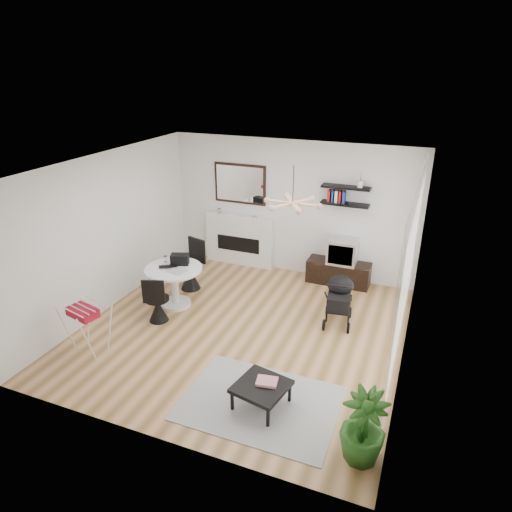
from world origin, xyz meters
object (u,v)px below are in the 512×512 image
at_px(stroller, 339,302).
at_px(potted_plant, 363,427).
at_px(crt_tv, 343,251).
at_px(tv_console, 338,272).
at_px(drying_rack, 88,328).
at_px(fireplace, 240,234).
at_px(coffee_table, 261,387).
at_px(dining_table, 174,281).

relative_size(stroller, potted_plant, 0.99).
bearing_deg(crt_tv, potted_plant, -75.01).
bearing_deg(potted_plant, tv_console, 105.67).
height_order(drying_rack, stroller, stroller).
xyz_separation_m(fireplace, coffee_table, (2.03, -3.96, -0.39)).
bearing_deg(fireplace, crt_tv, -3.84).
distance_m(crt_tv, dining_table, 3.23).
xyz_separation_m(stroller, coffee_table, (-0.45, -2.39, -0.09)).
bearing_deg(coffee_table, tv_console, 87.86).
bearing_deg(fireplace, drying_rack, -101.38).
bearing_deg(coffee_table, drying_rack, 177.16).
height_order(dining_table, coffee_table, dining_table).
xyz_separation_m(crt_tv, coffee_table, (-0.20, -3.81, -0.40)).
xyz_separation_m(crt_tv, dining_table, (-2.57, -1.95, -0.21)).
xyz_separation_m(crt_tv, drying_rack, (-3.00, -3.67, -0.28)).
distance_m(tv_console, crt_tv, 0.47).
relative_size(tv_console, drying_rack, 1.52).
relative_size(crt_tv, drying_rack, 0.69).
distance_m(fireplace, crt_tv, 2.24).
bearing_deg(potted_plant, coffee_table, 164.41).
height_order(tv_console, coffee_table, tv_console).
height_order(drying_rack, coffee_table, drying_rack).
bearing_deg(fireplace, dining_table, -99.12).
distance_m(tv_console, stroller, 1.47).
bearing_deg(stroller, tv_console, 94.52).
bearing_deg(potted_plant, drying_rack, 172.99).
height_order(dining_table, drying_rack, drying_rack).
height_order(fireplace, coffee_table, fireplace).
distance_m(drying_rack, potted_plant, 4.15).
height_order(fireplace, drying_rack, fireplace).
xyz_separation_m(tv_console, drying_rack, (-2.95, -3.68, 0.19)).
distance_m(drying_rack, stroller, 3.96).
distance_m(fireplace, potted_plant, 5.48).
xyz_separation_m(drying_rack, stroller, (3.26, 2.25, -0.04)).
height_order(tv_console, drying_rack, drying_rack).
bearing_deg(coffee_table, crt_tv, 87.05).
xyz_separation_m(fireplace, potted_plant, (3.35, -4.33, -0.24)).
height_order(crt_tv, dining_table, crt_tv).
bearing_deg(crt_tv, stroller, -79.79).
xyz_separation_m(tv_console, crt_tv, (0.05, -0.00, 0.47)).
height_order(tv_console, potted_plant, potted_plant).
bearing_deg(stroller, fireplace, 139.87).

